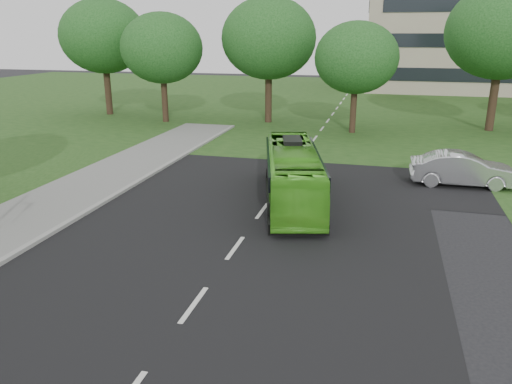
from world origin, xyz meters
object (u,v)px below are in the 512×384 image
Objects in this scene: tree_park_b at (269,38)px; tree_park_c at (356,58)px; tree_park_a at (162,48)px; tree_park_d at (503,32)px; sedan at (463,169)px; bus at (293,174)px; tree_park_f at (103,36)px.

tree_park_c is (7.31, -3.03, -1.32)m from tree_park_b.
tree_park_a is 0.88× the size of tree_park_b.
sedan is (-4.04, -16.31, -6.57)m from tree_park_d.
tree_park_b reaches higher than bus.
sedan is (7.71, 4.62, -0.44)m from bus.
tree_park_d reaches higher than tree_park_b.
tree_park_d is at bearing 18.76° from tree_park_c.
sedan is (13.60, -15.83, -6.05)m from tree_park_b.
tree_park_c is 11.06m from tree_park_d.
tree_park_b reaches higher than sedan.
tree_park_c reaches higher than bus.
tree_park_d reaches higher than tree_park_f.
tree_park_b is 0.93× the size of tree_park_d.
tree_park_c is at bearing -8.90° from tree_park_f.
tree_park_a is at bearing -166.97° from tree_park_b.
tree_park_a reaches higher than tree_park_c.
tree_park_b is 1.12× the size of bus.
tree_park_b is (8.62, 1.99, 0.77)m from tree_park_a.
bus is 9.00m from sedan.
sedan is at bearing -29.39° from tree_park_f.
tree_park_c is at bearing 71.37° from bus.
tree_park_d is 1.06× the size of tree_park_f.
tree_park_c is 23.10m from tree_park_f.
tree_park_b is at bearing -178.44° from tree_park_d.
sedan is (22.22, -13.83, -5.28)m from tree_park_a.
sedan is at bearing 16.95° from bus.
tree_park_d is 33.10m from tree_park_f.
tree_park_d is 24.77m from bus.
tree_park_c is 1.64× the size of sedan.
tree_park_f reaches higher than sedan.
tree_park_f reaches higher than bus.
bus is at bearing -94.68° from tree_park_c.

